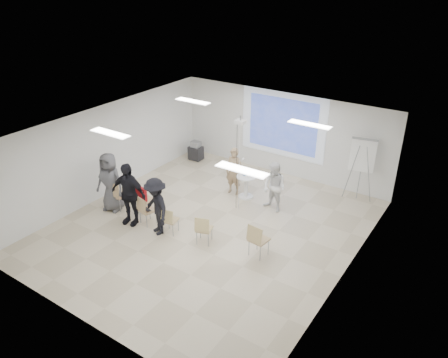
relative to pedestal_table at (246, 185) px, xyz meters
The scene contains 30 objects.
floor 2.23m from the pedestal_table, 88.47° to the right, with size 8.00×9.00×0.10m, color beige.
ceiling 3.40m from the pedestal_table, 88.47° to the right, with size 8.00×9.00×0.10m, color white.
wall_back 2.60m from the pedestal_table, 88.59° to the left, with size 8.00×0.10×3.00m, color silver.
wall_left 4.67m from the pedestal_table, 151.37° to the right, with size 0.10×9.00×3.00m, color silver.
wall_right 4.77m from the pedestal_table, 27.94° to the right, with size 0.10×9.00×3.00m, color silver.
projection_halo 2.70m from the pedestal_table, 88.55° to the left, with size 3.20×0.01×2.30m, color silver.
projection_image 2.69m from the pedestal_table, 88.55° to the left, with size 2.60×0.01×1.90m, color #364FBA.
pedestal_table is the anchor object (origin of this frame).
player_left 0.68m from the pedestal_table, behind, with size 0.66×0.45×1.81m, color tan.
player_right 1.23m from the pedestal_table, 11.34° to the right, with size 0.84×0.68×1.75m, color white.
controller_left 0.86m from the pedestal_table, 137.12° to the left, with size 0.04×0.13×0.04m, color white.
controller_right 1.20m from the pedestal_table, ahead, with size 0.04×0.13×0.04m, color white.
chair_far_left 4.09m from the pedestal_table, 135.11° to the right, with size 0.45×0.48×0.94m.
chair_left_mid 3.27m from the pedestal_table, 129.10° to the right, with size 0.43×0.45×0.82m.
chair_left_inner 3.43m from the pedestal_table, 117.32° to the right, with size 0.51×0.53×0.89m.
chair_center 3.12m from the pedestal_table, 102.49° to the right, with size 0.45×0.47×0.82m.
chair_right_inner 2.95m from the pedestal_table, 81.85° to the right, with size 0.52×0.54×0.87m.
chair_right_far 3.23m from the pedestal_table, 53.78° to the right, with size 0.50×0.53×0.96m.
red_jacket 3.39m from the pedestal_table, 127.39° to the right, with size 0.44×0.10×0.42m, color #A9141A.
laptop 3.34m from the pedestal_table, 117.79° to the right, with size 0.33×0.24×0.03m, color black.
audience_left 3.86m from the pedestal_table, 122.08° to the right, with size 1.28×0.77×2.19m, color black.
audience_mid 3.38m from the pedestal_table, 107.44° to the right, with size 1.25×0.68×1.93m, color black.
audience_outer 4.29m from the pedestal_table, 135.94° to the right, with size 1.02×0.67×2.09m, color #55555A.
flipchart_easel 3.76m from the pedestal_table, 31.61° to the left, with size 0.90×0.70×2.11m.
av_cart 3.56m from the pedestal_table, 154.52° to the left, with size 0.52×0.42×0.75m.
ceiling_projector 2.35m from the pedestal_table, 77.11° to the right, with size 0.30×0.25×3.00m.
fluor_panel_nw 3.19m from the pedestal_table, behind, with size 1.20×0.30×0.02m, color white.
fluor_panel_ne 3.26m from the pedestal_table, ahead, with size 1.20×0.30×0.02m, color white.
fluor_panel_sw 4.87m from the pedestal_table, 117.83° to the right, with size 1.20×0.30×0.02m, color white.
fluor_panel_se 4.92m from the pedestal_table, 60.77° to the right, with size 1.20×0.30×0.02m, color white.
Camera 1 is at (6.35, -8.68, 6.91)m, focal length 35.00 mm.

